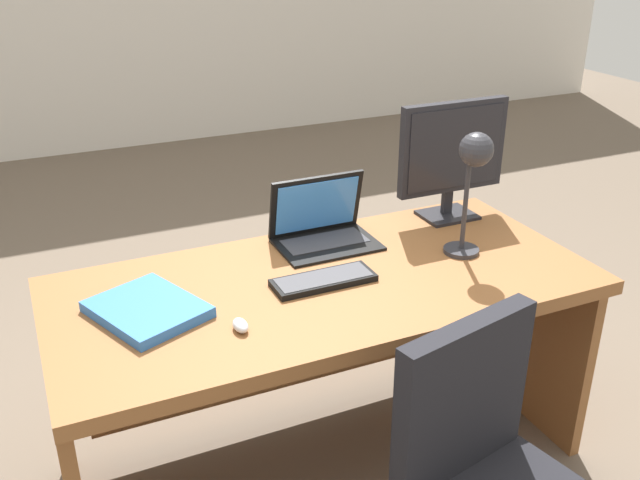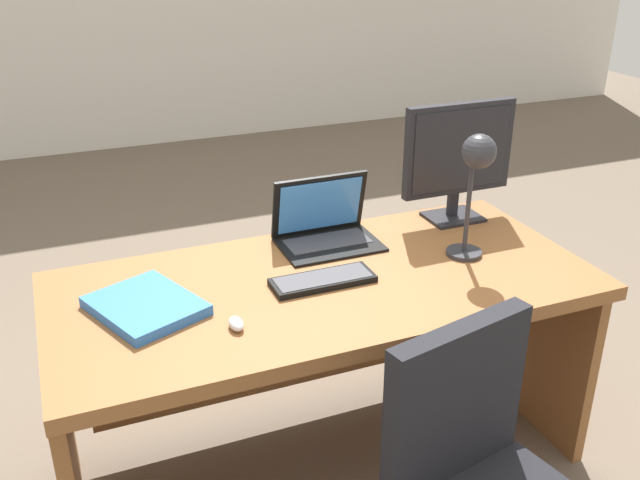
{
  "view_description": "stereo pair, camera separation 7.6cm",
  "coord_description": "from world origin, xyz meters",
  "px_view_note": "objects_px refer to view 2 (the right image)",
  "views": [
    {
      "loc": [
        -0.82,
        -1.77,
        1.76
      ],
      "look_at": [
        0.0,
        0.04,
        0.85
      ],
      "focal_mm": 39.56,
      "sensor_mm": 36.0,
      "label": 1
    },
    {
      "loc": [
        -0.75,
        -1.8,
        1.76
      ],
      "look_at": [
        0.0,
        0.04,
        0.85
      ],
      "focal_mm": 39.56,
      "sensor_mm": 36.0,
      "label": 2
    }
  ],
  "objects_px": {
    "desk_lamp": "(476,169)",
    "book": "(146,306)",
    "desk": "(320,325)",
    "keyboard": "(323,280)",
    "monitor": "(458,154)",
    "laptop": "(324,222)",
    "mouse": "(236,324)"
  },
  "relations": [
    {
      "from": "monitor",
      "to": "desk_lamp",
      "type": "xyz_separation_m",
      "value": [
        -0.13,
        -0.31,
        0.06
      ]
    },
    {
      "from": "keyboard",
      "to": "desk_lamp",
      "type": "bearing_deg",
      "value": -1.68
    },
    {
      "from": "laptop",
      "to": "keyboard",
      "type": "xyz_separation_m",
      "value": [
        -0.12,
        -0.3,
        -0.06
      ]
    },
    {
      "from": "monitor",
      "to": "keyboard",
      "type": "relative_size",
      "value": 1.36
    },
    {
      "from": "desk",
      "to": "book",
      "type": "bearing_deg",
      "value": -177.33
    },
    {
      "from": "book",
      "to": "monitor",
      "type": "bearing_deg",
      "value": 12.13
    },
    {
      "from": "book",
      "to": "desk_lamp",
      "type": "bearing_deg",
      "value": -2.83
    },
    {
      "from": "desk",
      "to": "keyboard",
      "type": "bearing_deg",
      "value": -103.24
    },
    {
      "from": "mouse",
      "to": "desk_lamp",
      "type": "relative_size",
      "value": 0.17
    },
    {
      "from": "desk",
      "to": "keyboard",
      "type": "distance_m",
      "value": 0.21
    },
    {
      "from": "desk",
      "to": "desk_lamp",
      "type": "xyz_separation_m",
      "value": [
        0.5,
        -0.08,
        0.5
      ]
    },
    {
      "from": "laptop",
      "to": "mouse",
      "type": "height_order",
      "value": "laptop"
    },
    {
      "from": "desk_lamp",
      "to": "keyboard",
      "type": "bearing_deg",
      "value": 178.32
    },
    {
      "from": "laptop",
      "to": "desk_lamp",
      "type": "bearing_deg",
      "value": -38.45
    },
    {
      "from": "laptop",
      "to": "mouse",
      "type": "distance_m",
      "value": 0.64
    },
    {
      "from": "keyboard",
      "to": "mouse",
      "type": "relative_size",
      "value": 4.6
    },
    {
      "from": "monitor",
      "to": "mouse",
      "type": "xyz_separation_m",
      "value": [
        -0.97,
        -0.45,
        -0.24
      ]
    },
    {
      "from": "keyboard",
      "to": "mouse",
      "type": "distance_m",
      "value": 0.36
    },
    {
      "from": "desk",
      "to": "laptop",
      "type": "height_order",
      "value": "laptop"
    },
    {
      "from": "mouse",
      "to": "keyboard",
      "type": "bearing_deg",
      "value": 25.72
    },
    {
      "from": "desk_lamp",
      "to": "book",
      "type": "distance_m",
      "value": 1.1
    },
    {
      "from": "desk",
      "to": "monitor",
      "type": "distance_m",
      "value": 0.81
    },
    {
      "from": "mouse",
      "to": "book",
      "type": "xyz_separation_m",
      "value": [
        -0.22,
        0.19,
        0.0
      ]
    },
    {
      "from": "desk",
      "to": "monitor",
      "type": "height_order",
      "value": "monitor"
    },
    {
      "from": "laptop",
      "to": "mouse",
      "type": "bearing_deg",
      "value": -134.69
    },
    {
      "from": "desk",
      "to": "mouse",
      "type": "bearing_deg",
      "value": -147.09
    },
    {
      "from": "desk",
      "to": "desk_lamp",
      "type": "height_order",
      "value": "desk_lamp"
    },
    {
      "from": "monitor",
      "to": "desk",
      "type": "bearing_deg",
      "value": -160.16
    },
    {
      "from": "laptop",
      "to": "keyboard",
      "type": "bearing_deg",
      "value": -112.85
    },
    {
      "from": "mouse",
      "to": "desk_lamp",
      "type": "bearing_deg",
      "value": 9.46
    },
    {
      "from": "keyboard",
      "to": "monitor",
      "type": "bearing_deg",
      "value": 24.18
    },
    {
      "from": "book",
      "to": "laptop",
      "type": "bearing_deg",
      "value": 21.4
    }
  ]
}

